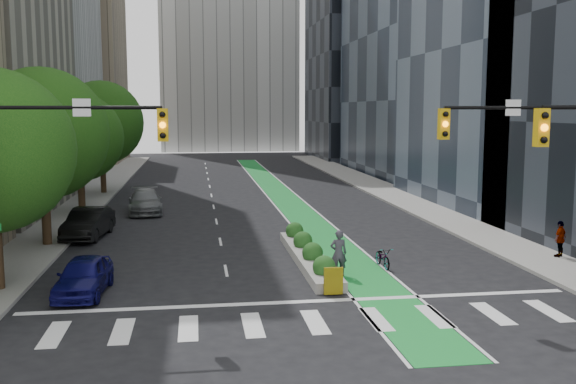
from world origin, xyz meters
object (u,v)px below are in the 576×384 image
object	(u,v)px
parked_car_left_mid	(88,223)
bicycle	(383,257)
median_planter	(308,254)
cyclist	(339,253)
parked_car_left_near	(84,276)
pedestrian_far	(560,239)
parked_car_left_far	(145,201)

from	to	relation	value
parked_car_left_mid	bicycle	bearing A→B (deg)	-24.29
bicycle	median_planter	bearing A→B (deg)	152.14
median_planter	cyclist	size ratio (longest dim) A/B	5.41
parked_car_left_near	pedestrian_far	size ratio (longest dim) A/B	2.49
cyclist	parked_car_left_mid	world-z (taller)	cyclist
parked_car_left_near	parked_car_left_mid	bearing A→B (deg)	101.83
cyclist	pedestrian_far	distance (m)	10.55
bicycle	parked_car_left_mid	bearing A→B (deg)	145.67
parked_car_left_far	pedestrian_far	bearing A→B (deg)	-44.76
parked_car_left_near	pedestrian_far	xyz separation A→B (m)	(20.28, 2.53, 0.27)
median_planter	bicycle	distance (m)	3.32
bicycle	cyclist	xyz separation A→B (m)	(-2.20, -1.11, 0.50)
bicycle	cyclist	size ratio (longest dim) A/B	0.89
parked_car_left_far	pedestrian_far	world-z (taller)	pedestrian_far
parked_car_left_mid	median_planter	bearing A→B (deg)	-25.98
median_planter	pedestrian_far	bearing A→B (deg)	-6.34
cyclist	pedestrian_far	xyz separation A→B (m)	(10.47, 1.27, 0.02)
bicycle	parked_car_left_far	size ratio (longest dim) A/B	0.33
bicycle	pedestrian_far	distance (m)	8.29
parked_car_left_far	pedestrian_far	size ratio (longest dim) A/B	3.16
median_planter	parked_car_left_far	distance (m)	17.12
cyclist	pedestrian_far	size ratio (longest dim) A/B	1.16
parked_car_left_near	parked_car_left_far	bearing A→B (deg)	91.24
median_planter	bicycle	bearing A→B (deg)	-25.26
parked_car_left_near	pedestrian_far	distance (m)	20.44
median_planter	parked_car_left_mid	world-z (taller)	parked_car_left_mid
parked_car_left_far	pedestrian_far	distance (m)	25.37
cyclist	parked_car_left_far	bearing A→B (deg)	-61.19
median_planter	cyclist	world-z (taller)	cyclist
median_planter	pedestrian_far	xyz separation A→B (m)	(11.27, -1.25, 0.60)
pedestrian_far	median_planter	bearing A→B (deg)	-40.65
cyclist	parked_car_left_near	xyz separation A→B (m)	(-9.82, -1.25, -0.25)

